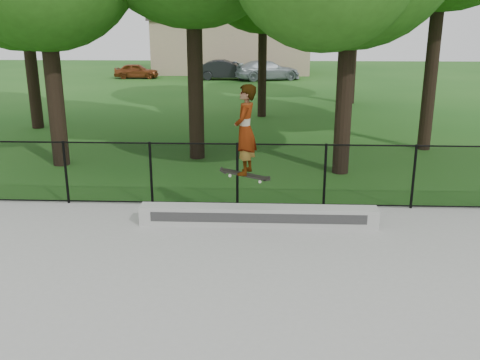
% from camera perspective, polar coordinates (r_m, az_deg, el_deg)
% --- Properties ---
extents(grind_ledge, '(4.99, 0.40, 0.41)m').
position_cam_1_polar(grind_ledge, '(11.28, 1.94, -3.83)').
color(grind_ledge, '#A0A19C').
rests_on(grind_ledge, concrete_slab).
extents(car_a, '(3.19, 1.41, 1.07)m').
position_cam_1_polar(car_a, '(40.24, -10.98, 11.36)').
color(car_a, brown).
rests_on(car_a, ground).
extents(car_b, '(3.78, 1.53, 1.36)m').
position_cam_1_polar(car_b, '(38.76, -1.54, 11.66)').
color(car_b, black).
rests_on(car_b, ground).
extents(car_c, '(4.68, 3.23, 1.35)m').
position_cam_1_polar(car_c, '(38.52, 2.93, 11.61)').
color(car_c, '#8F9AA2').
rests_on(car_c, ground).
extents(skater_airborne, '(0.83, 0.72, 1.95)m').
position_cam_1_polar(skater_airborne, '(10.53, 0.56, 5.21)').
color(skater_airborne, black).
rests_on(skater_airborne, ground).
extents(chainlink_fence, '(16.06, 0.06, 1.50)m').
position_cam_1_polar(chainlink_fence, '(12.26, -0.29, 0.59)').
color(chainlink_fence, black).
rests_on(chainlink_fence, concrete_slab).
extents(distant_building, '(12.40, 6.40, 4.30)m').
position_cam_1_polar(distant_building, '(43.97, -0.85, 14.23)').
color(distant_building, tan).
rests_on(distant_building, ground).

